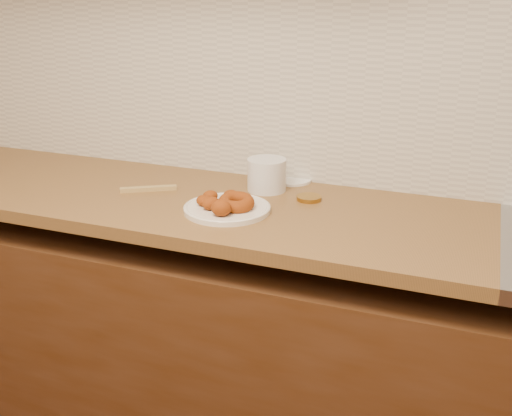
% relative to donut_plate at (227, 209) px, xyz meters
% --- Properties ---
extents(wall_back, '(4.00, 0.02, 2.70)m').
position_rel_donut_plate_xyz_m(wall_back, '(0.26, 0.39, 0.44)').
color(wall_back, '#B2A38B').
rests_on(wall_back, ground).
extents(base_cabinet, '(3.60, 0.60, 0.77)m').
position_rel_donut_plate_xyz_m(base_cabinet, '(0.26, 0.08, -0.52)').
color(base_cabinet, '#4C2E1B').
rests_on(base_cabinet, floor).
extents(butcher_block, '(2.30, 0.62, 0.04)m').
position_rel_donut_plate_xyz_m(butcher_block, '(-0.39, 0.08, -0.03)').
color(butcher_block, brown).
rests_on(butcher_block, base_cabinet).
extents(backsplash, '(3.60, 0.02, 0.60)m').
position_rel_donut_plate_xyz_m(backsplash, '(0.26, 0.37, 0.29)').
color(backsplash, beige).
rests_on(backsplash, wall_back).
extents(donut_plate, '(0.26, 0.26, 0.01)m').
position_rel_donut_plate_xyz_m(donut_plate, '(0.00, 0.00, 0.00)').
color(donut_plate, white).
rests_on(donut_plate, butcher_block).
extents(ring_donut, '(0.15, 0.16, 0.05)m').
position_rel_donut_plate_xyz_m(ring_donut, '(0.03, -0.00, 0.03)').
color(ring_donut, '#823E0B').
rests_on(ring_donut, donut_plate).
extents(fried_dough_chunks, '(0.15, 0.20, 0.05)m').
position_rel_donut_plate_xyz_m(fried_dough_chunks, '(-0.02, -0.02, 0.03)').
color(fried_dough_chunks, '#823E0B').
rests_on(fried_dough_chunks, donut_plate).
extents(plastic_tub, '(0.15, 0.15, 0.11)m').
position_rel_donut_plate_xyz_m(plastic_tub, '(0.04, 0.23, 0.05)').
color(plastic_tub, silver).
rests_on(plastic_tub, butcher_block).
extents(tub_lid, '(0.15, 0.15, 0.01)m').
position_rel_donut_plate_xyz_m(tub_lid, '(0.08, 0.36, -0.00)').
color(tub_lid, white).
rests_on(tub_lid, butcher_block).
extents(brass_jar_lid, '(0.10, 0.10, 0.01)m').
position_rel_donut_plate_xyz_m(brass_jar_lid, '(0.20, 0.18, -0.00)').
color(brass_jar_lid, '#A4782C').
rests_on(brass_jar_lid, butcher_block).
extents(wooden_utensil, '(0.17, 0.11, 0.01)m').
position_rel_donut_plate_xyz_m(wooden_utensil, '(-0.32, 0.08, -0.00)').
color(wooden_utensil, tan).
rests_on(wooden_utensil, butcher_block).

